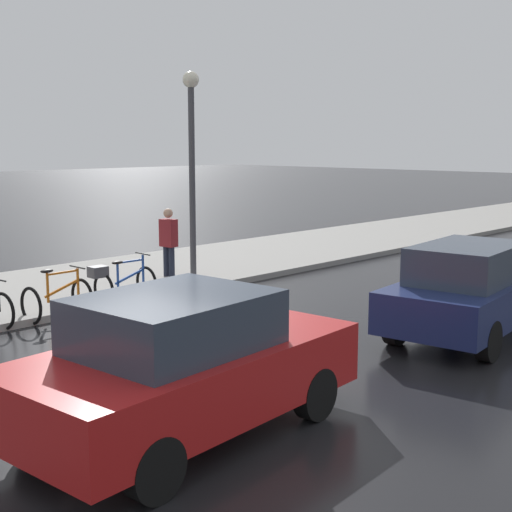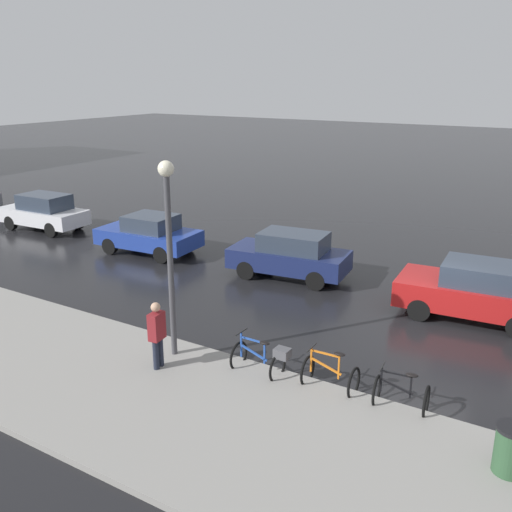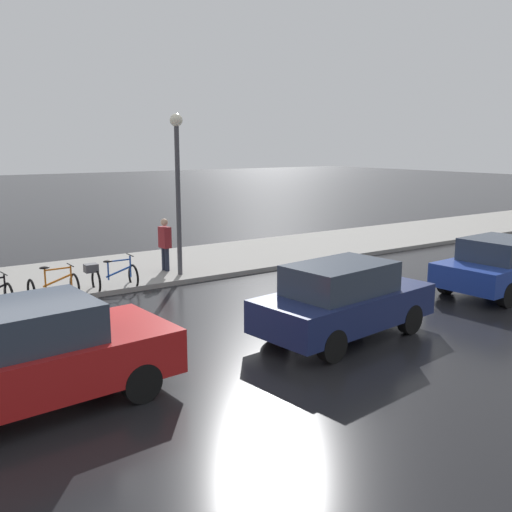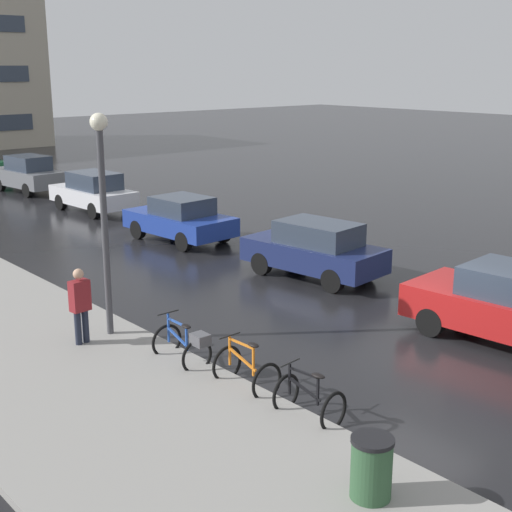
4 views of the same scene
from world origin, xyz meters
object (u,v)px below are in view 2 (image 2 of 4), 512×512
object	(u,v)px
bicycle_second	(330,375)
car_navy	(290,255)
bicycle_nearest	(401,394)
car_white	(44,212)
streetlamp	(169,236)
car_red	(475,291)
car_blue	(149,234)
pedestrian	(157,334)
trash_bin	(511,453)
bicycle_third	(263,358)

from	to	relation	value
bicycle_second	car_navy	bearing A→B (deg)	34.80
bicycle_nearest	car_white	world-z (taller)	car_white
car_navy	streetlamp	distance (m)	7.08
car_red	bicycle_second	bearing A→B (deg)	162.44
car_blue	car_white	bearing A→B (deg)	87.80
streetlamp	pedestrian	bearing A→B (deg)	-170.26
pedestrian	streetlamp	bearing A→B (deg)	9.74
car_white	pedestrian	xyz separation A→B (m)	(-7.37, -12.95, 0.18)
car_blue	car_red	bearing A→B (deg)	-90.09
bicycle_second	car_blue	size ratio (longest dim) A/B	0.28
bicycle_nearest	bicycle_second	world-z (taller)	bicycle_second
car_navy	trash_bin	world-z (taller)	car_navy
streetlamp	car_red	bearing A→B (deg)	-41.82
bicycle_nearest	streetlamp	xyz separation A→B (m)	(-0.62, 5.43, 2.74)
bicycle_nearest	car_blue	xyz separation A→B (m)	(5.77, 11.85, 0.38)
bicycle_third	car_navy	xyz separation A→B (m)	(6.34, 2.69, 0.34)
car_red	trash_bin	world-z (taller)	car_red
streetlamp	car_navy	bearing A→B (deg)	3.22
bicycle_second	pedestrian	xyz separation A→B (m)	(-1.31, 3.74, 0.59)
car_white	streetlamp	world-z (taller)	streetlamp
car_blue	car_navy	bearing A→B (deg)	-87.22
car_red	car_white	world-z (taller)	car_red
bicycle_second	trash_bin	size ratio (longest dim) A/B	1.15
bicycle_nearest	trash_bin	world-z (taller)	trash_bin
bicycle_nearest	trash_bin	xyz separation A→B (m)	(-1.08, -2.23, 0.13)
bicycle_second	car_white	distance (m)	17.76
bicycle_third	car_navy	world-z (taller)	car_navy
bicycle_nearest	trash_bin	size ratio (longest dim) A/B	1.12
car_blue	bicycle_second	bearing A→B (deg)	-119.49
car_blue	car_white	distance (m)	6.41
bicycle_third	streetlamp	world-z (taller)	streetlamp
bicycle_third	car_navy	bearing A→B (deg)	22.99
car_navy	pedestrian	xyz separation A→B (m)	(-7.42, -0.50, 0.17)
car_red	bicycle_nearest	bearing A→B (deg)	177.33
bicycle_third	pedestrian	bearing A→B (deg)	116.30
car_navy	car_blue	world-z (taller)	car_navy
bicycle_nearest	streetlamp	size ratio (longest dim) A/B	0.23
bicycle_nearest	bicycle_third	xyz separation A→B (m)	(-0.27, 3.12, 0.09)
bicycle_nearest	pedestrian	distance (m)	5.51
bicycle_third	car_blue	distance (m)	10.62
car_blue	trash_bin	size ratio (longest dim) A/B	4.03
bicycle_second	car_white	world-z (taller)	car_white
trash_bin	streetlamp	bearing A→B (deg)	86.59
bicycle_third	trash_bin	world-z (taller)	trash_bin
pedestrian	trash_bin	distance (m)	7.55
bicycle_nearest	trash_bin	distance (m)	2.48
bicycle_nearest	car_blue	world-z (taller)	car_blue
bicycle_nearest	bicycle_second	size ratio (longest dim) A/B	0.98
car_red	trash_bin	size ratio (longest dim) A/B	4.23
car_white	trash_bin	size ratio (longest dim) A/B	4.13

